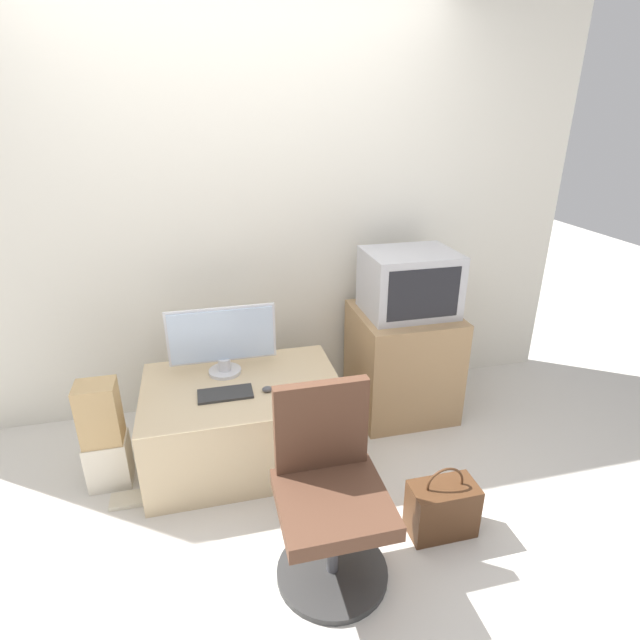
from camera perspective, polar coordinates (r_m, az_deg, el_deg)
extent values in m
plane|color=beige|center=(2.57, -3.89, -23.74)|extent=(12.00, 12.00, 0.00)
cube|color=silver|center=(3.13, -8.96, 12.26)|extent=(4.40, 0.05, 2.60)
cube|color=#CCB289|center=(2.93, -8.64, -11.29)|extent=(1.08, 0.76, 0.47)
cube|color=#A37F56|center=(3.31, 9.33, -4.68)|extent=(0.61, 0.60, 0.70)
cylinder|color=silver|center=(2.93, -10.80, -5.76)|extent=(0.18, 0.18, 0.02)
cylinder|color=silver|center=(2.91, -10.86, -4.98)|extent=(0.07, 0.07, 0.07)
cube|color=silver|center=(2.83, -11.15, -1.65)|extent=(0.60, 0.01, 0.32)
cube|color=silver|center=(2.83, -11.14, -1.70)|extent=(0.57, 0.02, 0.30)
cube|color=#2D2D2D|center=(2.72, -10.77, -8.29)|extent=(0.29, 0.14, 0.01)
ellipsoid|color=#4C4C51|center=(2.71, -6.05, -7.87)|extent=(0.06, 0.04, 0.03)
cube|color=#B7B7BC|center=(3.11, 10.14, 4.25)|extent=(0.54, 0.43, 0.39)
cube|color=black|center=(2.93, 11.77, 2.92)|extent=(0.44, 0.01, 0.30)
cylinder|color=#333333|center=(2.43, 1.40, -26.78)|extent=(0.48, 0.48, 0.03)
cylinder|color=#4C4C51|center=(2.30, 1.45, -23.85)|extent=(0.05, 0.05, 0.33)
cube|color=#513323|center=(2.15, 1.51, -20.18)|extent=(0.45, 0.45, 0.07)
cube|color=#513323|center=(2.15, 0.16, -11.95)|extent=(0.40, 0.05, 0.41)
cube|color=beige|center=(2.99, -22.97, -14.60)|extent=(0.22, 0.18, 0.27)
cube|color=tan|center=(2.82, -23.93, -9.68)|extent=(0.20, 0.17, 0.33)
cube|color=#4C2D19|center=(2.58, 13.77, -20.22)|extent=(0.31, 0.17, 0.26)
torus|color=#4C2D19|center=(2.48, 14.10, -17.74)|extent=(0.18, 0.01, 0.18)
cube|color=beige|center=(2.91, -20.97, -18.60)|extent=(0.19, 0.11, 0.02)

